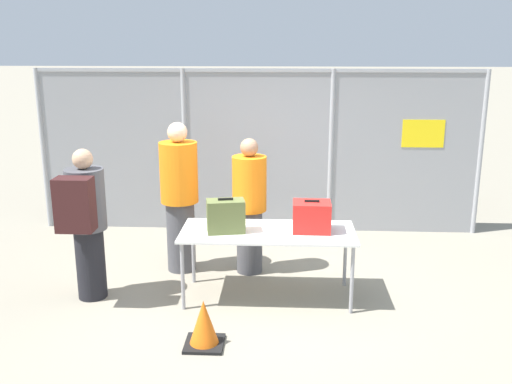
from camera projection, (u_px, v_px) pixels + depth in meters
The scene contains 10 objects.
ground_plane at pixel (247, 296), 6.39m from camera, with size 120.00×120.00×0.00m, color gray.
fence_section at pixel (259, 148), 8.35m from camera, with size 6.50×0.07×2.39m.
inspection_table at pixel (268, 236), 6.19m from camera, with size 1.89×0.82×0.77m.
suitcase_olive at pixel (226, 216), 6.10m from camera, with size 0.44×0.30×0.38m.
suitcase_red at pixel (312, 217), 6.14m from camera, with size 0.41×0.32×0.35m.
traveler_hooded at pixel (85, 219), 6.09m from camera, with size 0.42×0.64×1.68m.
security_worker_near at pixel (249, 205), 6.86m from camera, with size 0.41×0.41×1.67m.
security_worker_far at pixel (180, 196), 6.91m from camera, with size 0.46×0.46×1.85m.
utility_trailer at pixel (357, 174), 10.55m from camera, with size 3.69×2.23×0.66m.
traffic_cone at pixel (204, 325), 5.30m from camera, with size 0.36×0.36×0.46m.
Camera 1 is at (0.41, -5.87, 2.77)m, focal length 40.00 mm.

